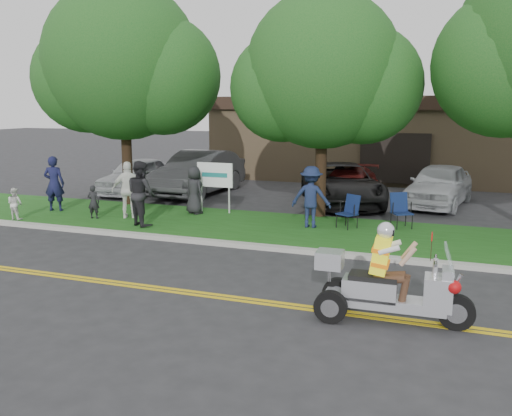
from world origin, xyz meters
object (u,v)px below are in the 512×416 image
(lawn_chair_a, at_px, (350,209))
(parked_car_far_left, at_px, (137,175))
(trike_scooter, at_px, (385,287))
(spectator_adult_mid, at_px, (141,193))
(lawn_chair_b, at_px, (400,208))
(parked_car_mid, at_px, (342,184))
(parked_car_left, at_px, (199,173))
(parked_car_right, at_px, (348,186))
(parked_car_far_right, at_px, (439,185))
(spectator_adult_right, at_px, (129,190))
(spectator_adult_left, at_px, (54,184))

(lawn_chair_a, relative_size, parked_car_far_left, 0.22)
(trike_scooter, relative_size, lawn_chair_a, 2.74)
(spectator_adult_mid, bearing_deg, lawn_chair_a, -133.35)
(lawn_chair_b, bearing_deg, parked_car_mid, 93.85)
(parked_car_left, height_order, parked_car_right, parked_car_left)
(spectator_adult_mid, xyz_separation_m, parked_car_left, (-1.18, 6.26, -0.18))
(trike_scooter, distance_m, lawn_chair_a, 6.71)
(parked_car_far_left, bearing_deg, lawn_chair_b, -17.92)
(parked_car_far_right, bearing_deg, parked_car_far_left, -163.69)
(lawn_chair_a, bearing_deg, parked_car_far_right, 96.57)
(parked_car_far_left, distance_m, parked_car_right, 8.65)
(lawn_chair_b, xyz_separation_m, parked_car_far_left, (-10.89, 3.28, 0.07))
(lawn_chair_b, distance_m, parked_car_far_left, 11.37)
(lawn_chair_b, height_order, parked_car_left, parked_car_left)
(spectator_adult_mid, relative_size, parked_car_mid, 0.35)
(trike_scooter, height_order, lawn_chair_b, trike_scooter)
(parked_car_left, bearing_deg, spectator_adult_mid, -77.38)
(lawn_chair_a, height_order, parked_car_left, parked_car_left)
(trike_scooter, height_order, parked_car_right, trike_scooter)
(parked_car_left, relative_size, parked_car_right, 1.20)
(trike_scooter, relative_size, spectator_adult_right, 1.47)
(parked_car_right, bearing_deg, trike_scooter, -74.70)
(parked_car_mid, bearing_deg, parked_car_far_left, 161.21)
(trike_scooter, relative_size, parked_car_far_left, 0.61)
(lawn_chair_b, relative_size, parked_car_left, 0.19)
(parked_car_mid, xyz_separation_m, parked_car_far_right, (3.36, 0.94, 0.01))
(parked_car_right, bearing_deg, spectator_adult_left, -146.86)
(lawn_chair_a, distance_m, spectator_adult_right, 6.85)
(spectator_adult_mid, height_order, parked_car_far_right, spectator_adult_mid)
(spectator_adult_mid, relative_size, spectator_adult_right, 1.07)
(spectator_adult_mid, bearing_deg, trike_scooter, 178.00)
(spectator_adult_left, height_order, spectator_adult_right, spectator_adult_left)
(lawn_chair_b, xyz_separation_m, parked_car_left, (-8.37, 3.91, 0.21))
(trike_scooter, bearing_deg, spectator_adult_right, 145.81)
(parked_car_mid, bearing_deg, spectator_adult_right, -158.71)
(spectator_adult_left, distance_m, spectator_adult_mid, 4.06)
(trike_scooter, xyz_separation_m, parked_car_left, (-8.79, 10.94, 0.28))
(lawn_chair_a, distance_m, parked_car_far_left, 10.27)
(trike_scooter, relative_size, spectator_adult_mid, 1.37)
(lawn_chair_b, xyz_separation_m, parked_car_far_right, (0.93, 4.51, 0.10))
(lawn_chair_b, bearing_deg, spectator_adult_left, 156.81)
(spectator_adult_left, height_order, parked_car_far_left, spectator_adult_left)
(spectator_adult_mid, relative_size, parked_car_left, 0.36)
(spectator_adult_mid, height_order, parked_car_left, spectator_adult_mid)
(lawn_chair_a, distance_m, parked_car_right, 4.68)
(lawn_chair_b, xyz_separation_m, parked_car_right, (-2.27, 4.03, -0.02))
(parked_car_far_left, xyz_separation_m, parked_car_far_right, (11.82, 1.23, 0.03))
(spectator_adult_right, relative_size, parked_car_mid, 0.33)
(spectator_adult_left, bearing_deg, trike_scooter, 135.48)
(lawn_chair_a, relative_size, parked_car_left, 0.18)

